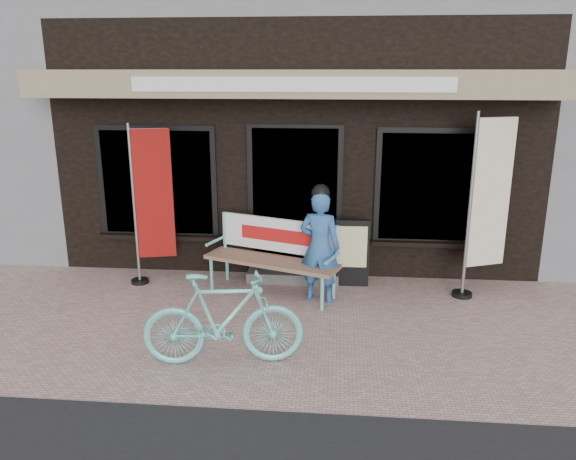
# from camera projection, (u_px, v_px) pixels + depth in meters

# --- Properties ---
(ground) EXTENTS (70.00, 70.00, 0.00)m
(ground) POSITION_uv_depth(u_px,v_px,m) (281.00, 335.00, 6.43)
(ground) COLOR tan
(ground) RESTS_ON ground
(storefront) EXTENTS (7.00, 6.77, 6.00)m
(storefront) POSITION_uv_depth(u_px,v_px,m) (308.00, 66.00, 10.36)
(storefront) COLOR black
(storefront) RESTS_ON ground
(bench) EXTENTS (1.89, 1.07, 1.00)m
(bench) POSITION_uv_depth(u_px,v_px,m) (274.00, 250.00, 7.53)
(bench) COLOR #6BD2C9
(bench) RESTS_ON ground
(person) EXTENTS (0.60, 0.46, 1.55)m
(person) POSITION_uv_depth(u_px,v_px,m) (320.00, 244.00, 7.20)
(person) COLOR #2D5C9B
(person) RESTS_ON ground
(bicycle) EXTENTS (1.69, 0.70, 0.99)m
(bicycle) POSITION_uv_depth(u_px,v_px,m) (223.00, 319.00, 5.67)
(bicycle) COLOR #6BD2C9
(bicycle) RESTS_ON ground
(nobori_red) EXTENTS (0.67, 0.30, 2.25)m
(nobori_red) POSITION_uv_depth(u_px,v_px,m) (151.00, 203.00, 7.70)
(nobori_red) COLOR gray
(nobori_red) RESTS_ON ground
(nobori_cream) EXTENTS (0.71, 0.40, 2.44)m
(nobori_cream) POSITION_uv_depth(u_px,v_px,m) (487.00, 204.00, 7.24)
(nobori_cream) COLOR gray
(nobori_cream) RESTS_ON ground
(menu_stand) EXTENTS (0.48, 0.11, 0.95)m
(menu_stand) POSITION_uv_depth(u_px,v_px,m) (352.00, 252.00, 7.77)
(menu_stand) COLOR black
(menu_stand) RESTS_ON ground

